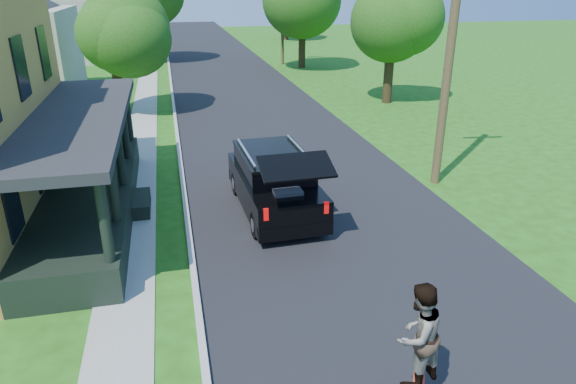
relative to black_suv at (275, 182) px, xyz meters
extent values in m
plane|color=#244E0F|center=(1.40, -5.07, -0.93)|extent=(140.00, 140.00, 0.00)
cube|color=black|center=(1.40, 14.93, -0.93)|extent=(8.00, 120.00, 0.02)
cube|color=#AEAEA9|center=(-2.65, 14.93, -0.93)|extent=(0.15, 120.00, 0.12)
cube|color=gray|center=(-4.20, 14.93, -0.93)|extent=(1.30, 120.00, 0.03)
cube|color=black|center=(-5.40, 0.93, -0.48)|extent=(2.40, 10.00, 0.90)
cube|color=black|center=(-5.40, 0.93, 2.07)|extent=(2.60, 10.30, 0.25)
cube|color=#B4B2A0|center=(-12.10, 34.93, 1.57)|extent=(8.00, 8.00, 5.00)
cube|color=black|center=(0.00, 0.00, -0.23)|extent=(2.18, 4.87, 0.93)
cube|color=black|center=(-0.01, 0.17, 0.52)|extent=(1.96, 3.04, 0.60)
cube|color=black|center=(-0.01, 0.17, 0.84)|extent=(2.00, 3.14, 0.09)
cube|color=black|center=(0.08, -2.34, 1.30)|extent=(1.89, 1.06, 0.42)
cube|color=#313136|center=(0.05, -1.44, 0.10)|extent=(0.79, 0.68, 0.49)
cube|color=silver|center=(-0.81, 0.14, 0.94)|extent=(0.16, 2.64, 0.07)
cube|color=silver|center=(0.80, 0.19, 0.94)|extent=(0.16, 2.64, 0.07)
cube|color=#990505|center=(-0.72, -2.40, 0.10)|extent=(0.13, 0.07, 0.33)
cube|color=#990505|center=(0.89, -2.35, 0.10)|extent=(0.13, 0.07, 0.33)
cylinder|color=black|center=(-0.93, 1.55, -0.56)|extent=(0.29, 0.75, 0.74)
cylinder|color=black|center=(0.82, 1.62, -0.56)|extent=(0.29, 0.75, 0.74)
cylinder|color=black|center=(-0.82, -1.61, -0.56)|extent=(0.29, 0.75, 0.74)
cylinder|color=black|center=(0.93, -1.55, -0.56)|extent=(0.29, 0.75, 0.74)
imported|color=black|center=(0.63, -8.07, 0.46)|extent=(1.09, 0.99, 1.81)
cube|color=#A81F0E|center=(0.77, -8.01, -0.47)|extent=(0.41, 0.51, 0.58)
cylinder|color=black|center=(-5.30, 13.18, 0.32)|extent=(0.53, 0.53, 2.51)
sphere|color=#3B701E|center=(-5.30, 13.18, 3.14)|extent=(4.95, 4.95, 4.69)
sphere|color=#3B701E|center=(-4.93, 12.93, 4.19)|extent=(4.29, 4.29, 4.07)
sphere|color=#3B701E|center=(-5.76, 13.51, 3.67)|extent=(4.40, 4.40, 4.17)
cylinder|color=black|center=(-4.95, 31.63, 0.92)|extent=(0.62, 0.62, 3.70)
cylinder|color=black|center=(9.25, 13.03, 0.50)|extent=(0.66, 0.66, 2.86)
sphere|color=#3B701E|center=(9.25, 13.03, 3.27)|extent=(5.05, 5.05, 4.02)
sphere|color=#3B701E|center=(9.52, 12.65, 4.16)|extent=(4.37, 4.37, 3.48)
sphere|color=#3B701E|center=(8.91, 13.54, 3.72)|extent=(4.49, 4.49, 3.57)
cylinder|color=black|center=(7.66, 26.19, 0.62)|extent=(0.72, 0.72, 3.11)
sphere|color=#3B701E|center=(7.66, 26.19, 3.99)|extent=(7.19, 7.19, 5.44)
cylinder|color=black|center=(10.90, 45.90, 0.50)|extent=(0.69, 0.69, 2.87)
cylinder|color=#41331E|center=(5.90, 1.03, 4.24)|extent=(0.32, 0.32, 10.35)
cylinder|color=#41331E|center=(6.54, 28.26, 3.28)|extent=(0.30, 0.30, 8.43)
camera|label=1|loc=(-2.85, -13.98, 5.63)|focal=32.00mm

